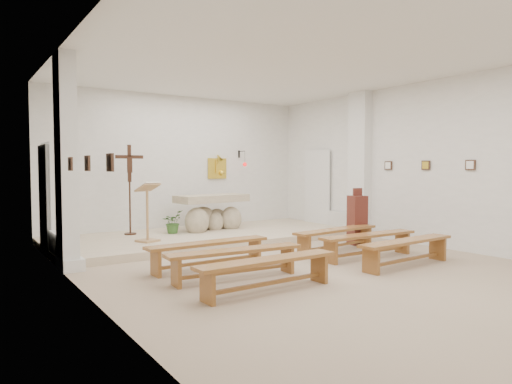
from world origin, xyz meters
TOP-DOWN VIEW (x-y plane):
  - ground at (0.00, 0.00)m, footprint 7.00×10.00m
  - wall_left at (-3.49, 0.00)m, footprint 0.02×10.00m
  - wall_right at (3.49, 0.00)m, footprint 0.02×10.00m
  - wall_back at (0.00, 4.99)m, footprint 7.00×0.02m
  - ceiling at (0.00, 0.00)m, footprint 7.00×10.00m
  - sanctuary_platform at (0.00, 3.50)m, footprint 6.98×3.00m
  - pilaster_left at (-3.37, 2.00)m, footprint 0.26×0.55m
  - pilaster_right at (3.37, 2.00)m, footprint 0.26×0.55m
  - gold_wall_relief at (1.05, 4.96)m, footprint 0.55×0.04m
  - sanctuary_lamp at (1.75, 4.71)m, footprint 0.11×0.36m
  - station_frame_left_front at (-3.47, -0.80)m, footprint 0.03×0.20m
  - station_frame_left_mid at (-3.47, 0.20)m, footprint 0.03×0.20m
  - station_frame_left_rear at (-3.47, 1.20)m, footprint 0.03×0.20m
  - station_frame_right_front at (3.47, -0.80)m, footprint 0.03×0.20m
  - station_frame_right_mid at (3.47, 0.20)m, footprint 0.03×0.20m
  - station_frame_right_rear at (3.47, 1.20)m, footprint 0.03×0.20m
  - radiator_left at (-3.43, 2.70)m, footprint 0.10×0.85m
  - radiator_right at (3.43, 2.70)m, footprint 0.10×0.85m
  - altar at (0.35, 3.99)m, footprint 1.89×0.92m
  - lectern at (-1.60, 3.09)m, footprint 0.53×0.49m
  - crucifix_stand at (-1.57, 4.30)m, footprint 0.61×0.27m
  - potted_plant at (-0.70, 3.94)m, footprint 0.63×0.62m
  - donation_pedestal at (2.37, 1.10)m, footprint 0.39×0.39m
  - bench_left_front at (-1.43, 0.76)m, footprint 2.15×0.39m
  - bench_right_front at (1.43, 0.76)m, footprint 2.16×0.57m
  - bench_left_second at (-1.43, -0.08)m, footprint 2.16×0.51m
  - bench_right_second at (1.43, -0.08)m, footprint 2.15×0.39m
  - bench_left_third at (-1.43, -0.93)m, footprint 2.15×0.39m
  - bench_right_third at (1.43, -0.93)m, footprint 2.15×0.45m

SIDE VIEW (x-z plane):
  - ground at x=0.00m, z-range 0.00..0.00m
  - sanctuary_platform at x=0.00m, z-range 0.00..0.15m
  - radiator_left at x=-3.43m, z-range 0.01..0.53m
  - radiator_right at x=3.43m, z-range 0.01..0.53m
  - bench_left_front at x=-1.43m, z-range 0.11..0.57m
  - bench_right_front at x=1.43m, z-range 0.11..0.57m
  - bench_left_second at x=-1.43m, z-range 0.11..0.57m
  - bench_right_second at x=1.43m, z-range 0.11..0.57m
  - bench_left_third at x=-1.43m, z-range 0.11..0.57m
  - bench_right_third at x=1.43m, z-range 0.11..0.57m
  - potted_plant at x=-0.70m, z-range 0.15..0.68m
  - altar at x=0.35m, z-range 0.04..0.98m
  - donation_pedestal at x=2.37m, z-range -0.07..1.15m
  - lectern at x=-1.60m, z-range 0.14..1.38m
  - crucifix_stand at x=-1.57m, z-range 0.31..2.34m
  - gold_wall_relief at x=1.05m, z-range 1.38..1.92m
  - station_frame_left_front at x=-3.47m, z-range 1.62..1.82m
  - station_frame_left_mid at x=-3.47m, z-range 1.62..1.82m
  - station_frame_left_rear at x=-3.47m, z-range 1.62..1.82m
  - station_frame_right_front at x=3.47m, z-range 1.62..1.82m
  - station_frame_right_mid at x=3.47m, z-range 1.62..1.82m
  - station_frame_right_rear at x=3.47m, z-range 1.62..1.82m
  - wall_left at x=-3.49m, z-range 0.00..3.50m
  - wall_right at x=3.49m, z-range 0.00..3.50m
  - wall_back at x=0.00m, z-range 0.00..3.50m
  - pilaster_left at x=-3.37m, z-range 0.00..3.50m
  - pilaster_right at x=3.37m, z-range 0.00..3.50m
  - sanctuary_lamp at x=1.75m, z-range 1.59..2.03m
  - ceiling at x=0.00m, z-range 3.48..3.50m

